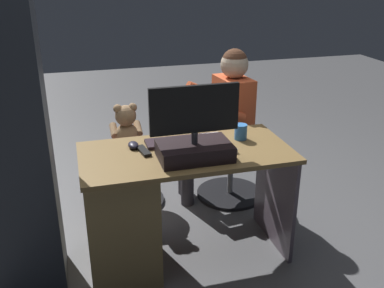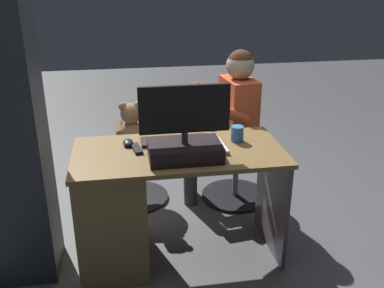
{
  "view_description": "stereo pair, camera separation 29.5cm",
  "coord_description": "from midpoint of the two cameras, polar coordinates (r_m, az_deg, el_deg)",
  "views": [
    {
      "loc": [
        0.59,
        2.57,
        1.72
      ],
      "look_at": [
        -0.14,
        -0.05,
        0.59
      ],
      "focal_mm": 41.26,
      "sensor_mm": 36.0,
      "label": 1
    },
    {
      "loc": [
        0.3,
        2.64,
        1.72
      ],
      "look_at": [
        -0.14,
        -0.05,
        0.59
      ],
      "focal_mm": 41.26,
      "sensor_mm": 36.0,
      "label": 2
    }
  ],
  "objects": [
    {
      "name": "tv_remote",
      "position": [
        2.54,
        -3.89,
        -0.67
      ],
      "size": [
        0.07,
        0.16,
        0.02
      ],
      "primitive_type": "cube",
      "rotation": [
        0.0,
        0.0,
        0.18
      ],
      "color": "black",
      "rests_on": "desk"
    },
    {
      "name": "desk",
      "position": [
        2.65,
        -5.11,
        -7.86
      ],
      "size": [
        1.22,
        0.61,
        0.71
      ],
      "color": "brown",
      "rests_on": "ground_plane"
    },
    {
      "name": "office_chair_teddy",
      "position": [
        3.37,
        -5.06,
        -3.35
      ],
      "size": [
        0.51,
        0.51,
        0.46
      ],
      "color": "black",
      "rests_on": "ground_plane"
    },
    {
      "name": "person",
      "position": [
        3.24,
        7.23,
        3.84
      ],
      "size": [
        0.53,
        0.52,
        1.16
      ],
      "color": "#D8572F",
      "rests_on": "ground_plane"
    },
    {
      "name": "equipment_rack",
      "position": [
        2.52,
        -20.25,
        -0.36
      ],
      "size": [
        0.44,
        0.36,
        1.6
      ],
      "primitive_type": "cube",
      "color": "#262B31",
      "rests_on": "ground_plane"
    },
    {
      "name": "cup",
      "position": [
        2.69,
        9.0,
        1.27
      ],
      "size": [
        0.08,
        0.08,
        0.09
      ],
      "primitive_type": "cylinder",
      "color": "#3372BF",
      "rests_on": "desk"
    },
    {
      "name": "notebook_binder",
      "position": [
        2.59,
        4.84,
        -0.17
      ],
      "size": [
        0.24,
        0.31,
        0.02
      ],
      "primitive_type": "cube",
      "rotation": [
        0.0,
        0.0,
        0.07
      ],
      "color": "silver",
      "rests_on": "desk"
    },
    {
      "name": "computer_mouse",
      "position": [
        2.61,
        -5.09,
        0.12
      ],
      "size": [
        0.06,
        0.1,
        0.04
      ],
      "primitive_type": "ellipsoid",
      "color": "#1F1E2B",
      "rests_on": "desk"
    },
    {
      "name": "ground_plane",
      "position": [
        3.16,
        0.35,
        -10.49
      ],
      "size": [
        10.0,
        10.0,
        0.0
      ],
      "primitive_type": "plane",
      "color": "#4F5052"
    },
    {
      "name": "visitor_chair",
      "position": [
        3.41,
        8.18,
        -3.06
      ],
      "size": [
        0.52,
        0.52,
        0.46
      ],
      "color": "black",
      "rests_on": "ground_plane"
    },
    {
      "name": "teddy_bear",
      "position": [
        3.24,
        -5.28,
        2.43
      ],
      "size": [
        0.23,
        0.23,
        0.33
      ],
      "color": "#94724F",
      "rests_on": "office_chair_teddy"
    },
    {
      "name": "keyboard",
      "position": [
        2.65,
        1.04,
        0.39
      ],
      "size": [
        0.42,
        0.14,
        0.02
      ],
      "primitive_type": "cube",
      "color": "black",
      "rests_on": "desk"
    },
    {
      "name": "monitor",
      "position": [
        2.4,
        2.56,
        0.53
      ],
      "size": [
        0.49,
        0.26,
        0.41
      ],
      "color": "black",
      "rests_on": "desk"
    }
  ]
}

